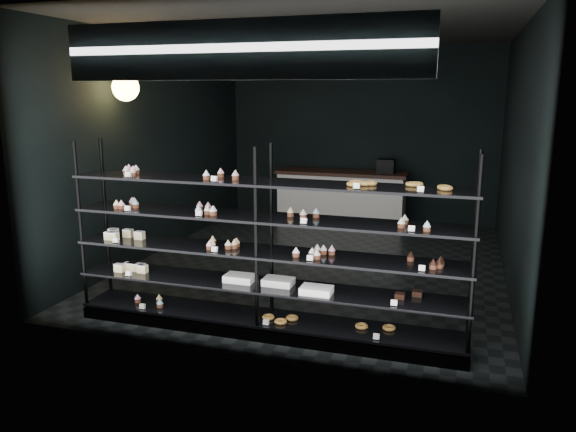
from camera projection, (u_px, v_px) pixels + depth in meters
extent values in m
cube|color=black|center=(319.00, 263.00, 8.03)|extent=(5.00, 6.00, 0.01)
cube|color=black|center=(322.00, 30.00, 7.34)|extent=(5.00, 6.00, 0.01)
cube|color=black|center=(360.00, 135.00, 10.48)|extent=(5.00, 0.01, 3.20)
cube|color=black|center=(236.00, 186.00, 4.89)|extent=(5.00, 0.01, 3.20)
cube|color=black|center=(159.00, 146.00, 8.42)|extent=(0.01, 6.00, 3.20)
cube|color=black|center=(516.00, 158.00, 6.95)|extent=(0.01, 6.00, 3.20)
cube|color=black|center=(265.00, 326.00, 5.73)|extent=(4.00, 0.50, 0.12)
cylinder|color=black|center=(81.00, 230.00, 5.90)|extent=(0.04, 0.04, 1.85)
cylinder|color=black|center=(106.00, 221.00, 6.31)|extent=(0.04, 0.04, 1.85)
cylinder|color=black|center=(256.00, 245.00, 5.32)|extent=(0.04, 0.04, 1.85)
cylinder|color=black|center=(271.00, 234.00, 5.73)|extent=(0.04, 0.04, 1.85)
cylinder|color=black|center=(474.00, 263.00, 4.74)|extent=(0.04, 0.04, 1.85)
cylinder|color=black|center=(474.00, 250.00, 5.15)|extent=(0.04, 0.04, 1.85)
cube|color=black|center=(265.00, 318.00, 5.71)|extent=(4.00, 0.50, 0.03)
cube|color=black|center=(264.00, 286.00, 5.63)|extent=(4.00, 0.50, 0.02)
cube|color=black|center=(264.00, 252.00, 5.55)|extent=(4.00, 0.50, 0.02)
cube|color=black|center=(264.00, 218.00, 5.48)|extent=(4.00, 0.50, 0.02)
cube|color=black|center=(263.00, 182.00, 5.40)|extent=(4.00, 0.50, 0.02)
cube|color=white|center=(127.00, 175.00, 5.64)|extent=(0.06, 0.04, 0.06)
cube|color=white|center=(218.00, 179.00, 5.34)|extent=(0.06, 0.04, 0.06)
cube|color=white|center=(354.00, 186.00, 4.96)|extent=(0.06, 0.04, 0.06)
cube|color=white|center=(426.00, 190.00, 4.77)|extent=(0.06, 0.04, 0.06)
cube|color=white|center=(126.00, 208.00, 5.72)|extent=(0.06, 0.04, 0.06)
cube|color=white|center=(200.00, 214.00, 5.48)|extent=(0.05, 0.04, 0.06)
cube|color=white|center=(299.00, 221.00, 5.18)|extent=(0.06, 0.04, 0.06)
cube|color=white|center=(413.00, 229.00, 4.88)|extent=(0.06, 0.04, 0.06)
cube|color=white|center=(116.00, 240.00, 5.84)|extent=(0.06, 0.04, 0.06)
cube|color=white|center=(218.00, 250.00, 5.50)|extent=(0.06, 0.04, 0.06)
cube|color=white|center=(310.00, 258.00, 5.22)|extent=(0.05, 0.04, 0.06)
cube|color=white|center=(423.00, 268.00, 4.92)|extent=(0.06, 0.04, 0.06)
cube|color=white|center=(126.00, 273.00, 5.89)|extent=(0.06, 0.04, 0.06)
cube|color=white|center=(398.00, 303.00, 5.06)|extent=(0.06, 0.04, 0.06)
cube|color=white|center=(144.00, 307.00, 5.91)|extent=(0.06, 0.04, 0.06)
cube|color=white|center=(265.00, 322.00, 5.51)|extent=(0.05, 0.04, 0.06)
cube|color=white|center=(381.00, 337.00, 5.18)|extent=(0.06, 0.04, 0.06)
cube|color=#0F0B3B|center=(237.00, 50.00, 4.72)|extent=(3.20, 0.04, 0.45)
cube|color=white|center=(236.00, 49.00, 4.70)|extent=(3.30, 0.02, 0.50)
cylinder|color=black|center=(123.00, 50.00, 6.89)|extent=(0.01, 0.01, 0.56)
sphere|color=#F1B154|center=(125.00, 88.00, 6.99)|extent=(0.33, 0.33, 0.33)
cube|color=beige|center=(341.00, 199.00, 10.33)|extent=(2.29, 0.60, 0.92)
cube|color=black|center=(342.00, 173.00, 10.22)|extent=(2.38, 0.65, 0.06)
cube|color=black|center=(386.00, 166.00, 9.95)|extent=(0.30, 0.30, 0.25)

